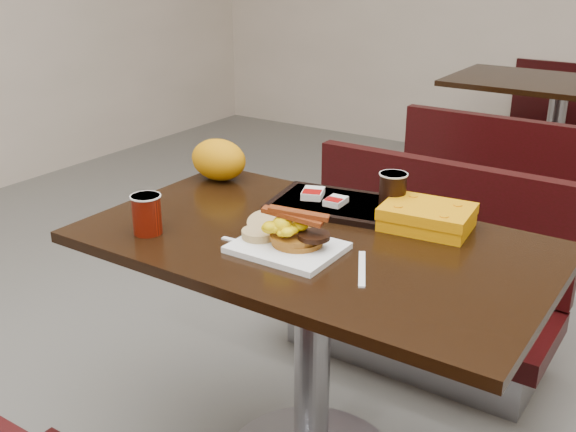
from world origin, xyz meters
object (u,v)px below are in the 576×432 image
Objects in this scene: bench_near_n at (415,273)px; pancake_stack at (297,239)px; fork at (239,242)px; paper_bag at (219,160)px; hashbrown_sleeve_right at (336,201)px; clamshell at (427,217)px; table_far at (552,148)px; coffee_cup_near at (147,214)px; bench_far_s at (515,183)px; tray at (333,204)px; knife at (362,269)px; table_near at (312,362)px; hashbrown_sleeve_left at (313,193)px; coffee_cup_far at (393,191)px; platter at (287,248)px.

pancake_stack reaches higher than bench_near_n.
paper_bag is at bearing 130.68° from fork.
hashbrown_sleeve_right is 0.29× the size of clamshell.
paper_bag is at bearing 173.07° from hashbrown_sleeve_right.
pancake_stack is (0.00, -2.68, 0.40)m from table_far.
fork is (0.24, 0.08, -0.05)m from coffee_cup_near.
pancake_stack is 0.88× the size of fork.
table_far is (0.00, 1.90, 0.02)m from bench_near_n.
bench_far_s is 6.97× the size of fork.
pancake_stack is 0.37m from clamshell.
tray is 0.03m from hashbrown_sleeve_right.
tray is (-0.08, -2.37, 0.38)m from table_far.
tray is at bearing -92.61° from bench_far_s.
knife is at bearing -86.00° from table_far.
fork is at bearing -94.02° from bench_far_s.
table_near is at bearing -81.49° from tray.
table_far is 2.42m from clamshell.
hashbrown_sleeve_left is at bearing 166.03° from hashbrown_sleeve_right.
pancake_stack reaches higher than hashbrown_sleeve_left.
clamshell is at bearing 0.17° from hashbrown_sleeve_right.
tray is (0.07, 0.36, 0.01)m from fork.
knife is at bearing -54.26° from hashbrown_sleeve_right.
bench_far_s is 9.57× the size of coffee_cup_near.
hashbrown_sleeve_right is (0.09, 0.34, 0.02)m from fork.
coffee_cup_far reaches higher than clamshell.
hashbrown_sleeve_left is at bearing 111.13° from platter.
coffee_cup_near is 0.54m from tray.
clamshell reaches higher than bench_near_n.
coffee_cup_far is (0.09, -0.43, 0.46)m from bench_near_n.
fork is at bearing -111.18° from hashbrown_sleeve_left.
bench_far_s is at bearing -90.00° from table_far.
bench_near_n is 0.89m from pancake_stack.
bench_far_s is 4.33× the size of clamshell.
bench_near_n is at bearing 42.53° from paper_bag.
knife reaches higher than bench_far_s.
paper_bag reaches higher than coffee_cup_far.
knife is at bearing 11.77° from coffee_cup_near.
clamshell is (0.59, 0.44, -0.02)m from coffee_cup_near.
coffee_cup_near is (-0.38, -0.91, 0.44)m from bench_near_n.
knife is (0.19, -0.79, 0.39)m from bench_near_n.
bench_near_n is at bearing 90.11° from pancake_stack.
platter is 1.80× the size of fork.
table_near is at bearing 38.08° from fork.
table_near is 15.06× the size of hashbrown_sleeve_left.
platter is 0.60m from paper_bag.
fork is at bearing -107.59° from hashbrown_sleeve_right.
hashbrown_sleeve_left is at bearing 86.01° from fork.
platter is at bearing -105.87° from coffee_cup_far.
fork is 0.42× the size of tray.
coffee_cup_near is 0.73× the size of fork.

